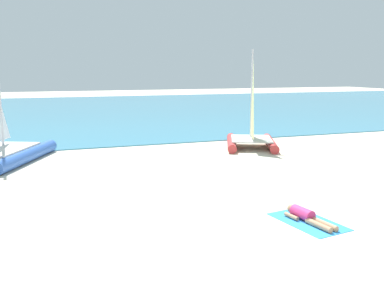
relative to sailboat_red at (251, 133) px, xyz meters
name	(u,v)px	position (x,y,z in m)	size (l,w,h in m)	color
ground_plane	(159,154)	(-4.65, -0.12, -0.70)	(120.00, 120.00, 0.00)	beige
ocean_water	(96,110)	(-4.65, 22.21, -0.67)	(120.00, 40.00, 0.05)	teal
sailboat_red	(251,133)	(0.00, 0.00, 0.00)	(3.54, 4.21, 4.68)	#CC3838
towel_left	(308,222)	(-3.39, -9.57, -0.69)	(1.10, 1.90, 0.01)	#338CD8
sunbather_left	(306,216)	(-3.40, -9.50, -0.57)	(0.64, 1.57, 0.30)	#D83372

